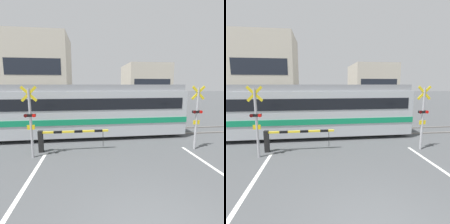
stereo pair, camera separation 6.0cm
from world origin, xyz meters
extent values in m
cube|color=gray|center=(0.00, 7.62, 0.04)|extent=(50.00, 0.10, 0.08)
cube|color=gray|center=(0.00, 9.05, 0.04)|extent=(50.00, 0.10, 0.08)
cube|color=#B7BCC1|center=(-3.61, 8.34, 1.54)|extent=(16.09, 2.93, 2.63)
cube|color=gray|center=(-3.61, 8.34, 3.04)|extent=(15.93, 2.58, 0.36)
cube|color=#148C59|center=(-3.61, 8.34, 1.15)|extent=(16.11, 2.99, 0.32)
cube|color=black|center=(-3.61, 8.34, 2.13)|extent=(15.45, 2.98, 0.64)
cylinder|color=black|center=(1.38, 7.62, 0.38)|extent=(0.76, 0.12, 0.76)
cylinder|color=black|center=(1.38, 9.05, 0.38)|extent=(0.76, 0.12, 0.76)
cube|color=black|center=(-3.67, 5.61, 0.52)|extent=(0.20, 0.20, 1.05)
cube|color=yellow|center=(-2.05, 5.61, 0.96)|extent=(3.24, 0.09, 0.09)
cube|color=black|center=(-2.86, 5.61, 0.96)|extent=(0.39, 0.10, 0.10)
cube|color=black|center=(-1.89, 5.61, 0.96)|extent=(0.39, 0.10, 0.10)
cube|color=black|center=(-0.91, 5.61, 0.96)|extent=(0.39, 0.10, 0.10)
cylinder|color=black|center=(-0.69, 5.61, 0.53)|extent=(0.02, 0.02, 0.77)
cube|color=black|center=(3.67, 11.20, 0.52)|extent=(0.20, 0.20, 1.05)
cube|color=yellow|center=(2.05, 11.20, 0.96)|extent=(3.24, 0.09, 0.09)
cube|color=black|center=(2.86, 11.20, 0.96)|extent=(0.39, 0.10, 0.10)
cube|color=black|center=(1.89, 11.20, 0.96)|extent=(0.39, 0.10, 0.10)
cube|color=black|center=(0.91, 11.20, 0.96)|extent=(0.39, 0.10, 0.10)
cylinder|color=black|center=(0.69, 11.20, 0.53)|extent=(0.02, 0.02, 0.77)
cylinder|color=#B2B2B7|center=(-3.87, 5.02, 1.54)|extent=(0.11, 0.11, 3.07)
cube|color=yellow|center=(-3.87, 5.02, 2.83)|extent=(0.68, 0.04, 0.68)
cube|color=yellow|center=(-3.87, 5.02, 2.83)|extent=(0.68, 0.04, 0.68)
cube|color=black|center=(-3.87, 5.02, 1.90)|extent=(0.44, 0.12, 0.12)
cylinder|color=#4C0C0C|center=(-4.04, 4.95, 1.90)|extent=(0.15, 0.03, 0.15)
cylinder|color=red|center=(-3.70, 4.95, 1.90)|extent=(0.15, 0.03, 0.15)
cube|color=yellow|center=(-3.87, 5.00, 1.38)|extent=(0.32, 0.03, 0.20)
cylinder|color=#B2B2B7|center=(3.87, 5.02, 1.54)|extent=(0.11, 0.11, 3.07)
cube|color=yellow|center=(3.87, 5.02, 2.83)|extent=(0.68, 0.04, 0.68)
cube|color=yellow|center=(3.87, 5.02, 2.83)|extent=(0.68, 0.04, 0.68)
cube|color=black|center=(3.87, 5.02, 1.90)|extent=(0.44, 0.12, 0.12)
cylinder|color=#4C0C0C|center=(3.70, 4.95, 1.90)|extent=(0.15, 0.03, 0.15)
cylinder|color=red|center=(4.04, 4.95, 1.90)|extent=(0.15, 0.03, 0.15)
cube|color=yellow|center=(3.87, 5.00, 1.38)|extent=(0.32, 0.03, 0.20)
cylinder|color=#33384C|center=(-1.38, 13.47, 0.42)|extent=(0.13, 0.13, 0.85)
cylinder|color=#33384C|center=(-1.24, 13.47, 0.42)|extent=(0.13, 0.13, 0.85)
cube|color=#386647|center=(-1.31, 13.47, 1.18)|extent=(0.38, 0.22, 0.67)
sphere|color=tan|center=(-1.31, 13.47, 1.63)|extent=(0.23, 0.23, 0.23)
cube|color=beige|center=(-7.88, 23.00, 4.86)|extent=(7.73, 7.06, 9.72)
cube|color=#1E232D|center=(-7.88, 19.46, 5.35)|extent=(6.49, 0.03, 1.94)
cube|color=beige|center=(6.93, 23.00, 3.05)|extent=(5.82, 7.06, 6.09)
cube|color=#1E232D|center=(6.93, 19.46, 3.35)|extent=(4.89, 0.03, 1.22)
camera|label=1|loc=(-1.34, -2.77, 3.21)|focal=28.00mm
camera|label=2|loc=(-1.28, -2.78, 3.21)|focal=28.00mm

